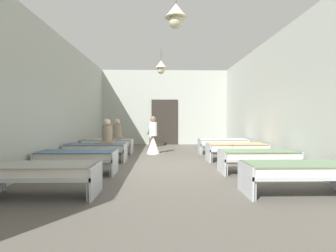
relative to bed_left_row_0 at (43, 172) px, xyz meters
The scene contains 14 objects.
ground_plane 3.68m from the bed_left_row_0, 51.47° to the left, with size 7.24×13.76×0.10m, color #59544C.
room_shell 5.09m from the bed_left_row_0, 62.13° to the left, with size 7.04×13.36×3.97m.
bed_left_row_0 is the anchor object (origin of this frame).
bed_right_row_0 4.54m from the bed_left_row_0, ahead, with size 1.90×0.84×0.57m.
bed_left_row_1 1.90m from the bed_left_row_0, 90.00° to the left, with size 1.90×0.84×0.57m.
bed_right_row_1 4.92m from the bed_left_row_0, 22.72° to the left, with size 1.90×0.84×0.57m.
bed_left_row_2 3.80m from the bed_left_row_0, 90.00° to the left, with size 1.90×0.84×0.57m.
bed_right_row_2 5.92m from the bed_left_row_0, 39.94° to the left, with size 1.90×0.84×0.57m.
bed_left_row_3 5.70m from the bed_left_row_0, 90.00° to the left, with size 1.90×0.84×0.57m.
bed_right_row_3 7.29m from the bed_left_row_0, 51.47° to the left, with size 1.90×0.84×0.57m.
nurse_near_aisle 5.94m from the bed_left_row_0, 72.64° to the left, with size 0.52×0.52×1.49m.
patient_seated_primary 3.85m from the bed_left_row_0, 84.75° to the left, with size 0.44×0.44×0.80m.
patient_seated_secondary 5.82m from the bed_left_row_0, 86.54° to the left, with size 0.44×0.44×0.80m.
potted_plant 8.53m from the bed_left_row_0, 78.83° to the left, with size 0.56×0.56×1.32m.
Camera 1 is at (-0.18, -7.55, 1.37)m, focal length 28.24 mm.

